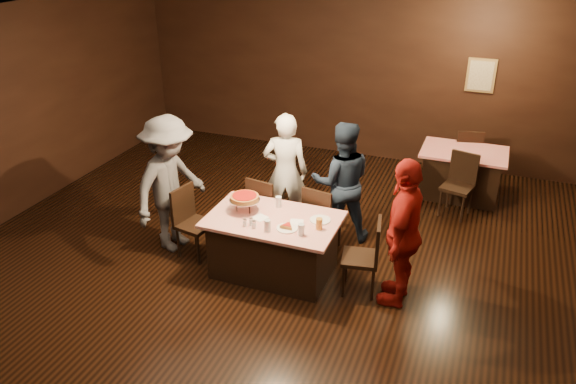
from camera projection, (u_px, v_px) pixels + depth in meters
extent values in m
plane|color=black|center=(232.00, 304.00, 6.54)|extent=(10.00, 10.00, 0.00)
cube|color=silver|center=(218.00, 43.00, 5.21)|extent=(8.00, 10.00, 0.04)
cube|color=black|center=(351.00, 75.00, 10.06)|extent=(8.00, 0.04, 3.00)
cube|color=tan|center=(481.00, 75.00, 9.24)|extent=(0.46, 0.03, 0.56)
cube|color=beige|center=(481.00, 76.00, 9.22)|extent=(0.38, 0.01, 0.48)
cube|color=#A3160A|center=(274.00, 245.00, 6.97)|extent=(1.60, 1.00, 0.77)
cube|color=red|center=(461.00, 173.00, 8.92)|extent=(1.30, 0.90, 0.77)
cube|color=black|center=(267.00, 207.00, 7.69)|extent=(0.48, 0.48, 0.95)
cube|color=black|center=(323.00, 217.00, 7.43)|extent=(0.49, 0.49, 0.95)
cube|color=black|center=(195.00, 223.00, 7.29)|extent=(0.49, 0.49, 0.95)
cube|color=black|center=(360.00, 256.00, 6.58)|extent=(0.49, 0.49, 0.95)
cube|color=black|center=(457.00, 186.00, 8.29)|extent=(0.51, 0.51, 0.95)
cube|color=black|center=(466.00, 155.00, 9.38)|extent=(0.51, 0.51, 0.95)
imported|color=silver|center=(285.00, 172.00, 7.80)|extent=(0.72, 0.57, 1.72)
imported|color=#172132|center=(341.00, 182.00, 7.54)|extent=(1.00, 0.90, 1.70)
imported|color=#4D4D52|center=(170.00, 184.00, 7.29)|extent=(0.89, 1.30, 1.86)
imported|color=#9E1610|center=(403.00, 233.00, 6.25)|extent=(0.47, 1.06, 1.79)
cylinder|color=black|center=(248.00, 202.00, 7.02)|extent=(0.01, 0.01, 0.15)
cylinder|color=black|center=(237.00, 206.00, 6.92)|extent=(0.01, 0.01, 0.15)
cylinder|color=black|center=(250.00, 208.00, 6.87)|extent=(0.01, 0.01, 0.15)
cylinder|color=silver|center=(245.00, 200.00, 6.90)|extent=(0.38, 0.38, 0.01)
cylinder|color=#B27233|center=(245.00, 198.00, 6.89)|extent=(0.35, 0.35, 0.05)
cylinder|color=#A5140C|center=(244.00, 195.00, 6.88)|extent=(0.30, 0.30, 0.01)
cylinder|color=white|center=(287.00, 228.00, 6.57)|extent=(0.25, 0.25, 0.01)
cylinder|color=#B27233|center=(287.00, 226.00, 6.55)|extent=(0.18, 0.18, 0.04)
cylinder|color=#A5140C|center=(287.00, 225.00, 6.54)|extent=(0.14, 0.14, 0.01)
cylinder|color=white|center=(320.00, 220.00, 6.75)|extent=(0.25, 0.25, 0.01)
cylinder|color=silver|center=(267.00, 225.00, 6.50)|extent=(0.08, 0.08, 0.14)
cylinder|color=silver|center=(301.00, 230.00, 6.42)|extent=(0.08, 0.08, 0.14)
cylinder|color=#BF7F26|center=(319.00, 224.00, 6.54)|extent=(0.08, 0.08, 0.14)
cylinder|color=silver|center=(279.00, 202.00, 7.04)|extent=(0.08, 0.08, 0.14)
cylinder|color=silver|center=(251.00, 222.00, 6.63)|extent=(0.04, 0.04, 0.08)
cylinder|color=silver|center=(251.00, 219.00, 6.61)|extent=(0.05, 0.05, 0.02)
cylinder|color=silver|center=(254.00, 225.00, 6.57)|extent=(0.04, 0.04, 0.08)
cylinder|color=silver|center=(254.00, 222.00, 6.55)|extent=(0.05, 0.05, 0.02)
cylinder|color=silver|center=(245.00, 223.00, 6.61)|extent=(0.04, 0.04, 0.08)
cylinder|color=silver|center=(245.00, 220.00, 6.59)|extent=(0.05, 0.05, 0.02)
cube|color=white|center=(296.00, 222.00, 6.70)|extent=(0.19, 0.19, 0.01)
cube|color=white|center=(260.00, 218.00, 6.81)|extent=(0.21, 0.21, 0.01)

